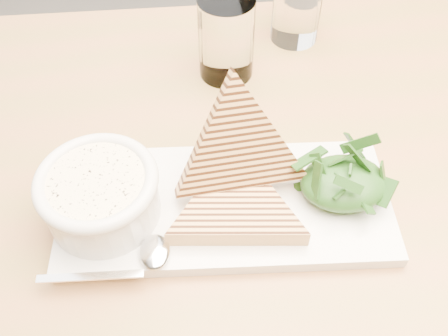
{
  "coord_description": "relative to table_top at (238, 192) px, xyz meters",
  "views": [
    {
      "loc": [
        -0.1,
        -0.57,
        1.22
      ],
      "look_at": [
        -0.06,
        -0.23,
        0.79
      ],
      "focal_mm": 40.0,
      "sensor_mm": 36.0,
      "label": 1
    }
  ],
  "objects": [
    {
      "name": "floor",
      "position": [
        0.04,
        0.21,
        -0.72
      ],
      "size": [
        6.0,
        6.0,
        0.0
      ],
      "primitive_type": "plane",
      "color": "#666059",
      "rests_on": "ground"
    },
    {
      "name": "table_top",
      "position": [
        0.0,
        0.0,
        0.0
      ],
      "size": [
        1.14,
        0.77,
        0.04
      ],
      "primitive_type": "cube",
      "rotation": [
        0.0,
        0.0,
        -0.02
      ],
      "color": "olive",
      "rests_on": "ground"
    },
    {
      "name": "table_leg_br",
      "position": [
        0.51,
        0.33,
        -0.37
      ],
      "size": [
        0.06,
        0.06,
        0.7
      ],
      "primitive_type": "cylinder",
      "color": "olive",
      "rests_on": "ground"
    },
    {
      "name": "platter",
      "position": [
        -0.02,
        -0.04,
        0.03
      ],
      "size": [
        0.38,
        0.19,
        0.02
      ],
      "primitive_type": "cube",
      "rotation": [
        0.0,
        0.0,
        -0.06
      ],
      "color": "silver",
      "rests_on": "table_top"
    },
    {
      "name": "soup_bowl",
      "position": [
        -0.15,
        -0.04,
        0.06
      ],
      "size": [
        0.12,
        0.12,
        0.05
      ],
      "primitive_type": "cylinder",
      "color": "silver",
      "rests_on": "platter"
    },
    {
      "name": "soup",
      "position": [
        -0.15,
        -0.04,
        0.09
      ],
      "size": [
        0.1,
        0.1,
        0.01
      ],
      "primitive_type": "cylinder",
      "color": "#FAE6B2",
      "rests_on": "soup_bowl"
    },
    {
      "name": "bowl_rim",
      "position": [
        -0.15,
        -0.04,
        0.09
      ],
      "size": [
        0.13,
        0.13,
        0.01
      ],
      "primitive_type": "torus",
      "color": "silver",
      "rests_on": "soup_bowl"
    },
    {
      "name": "sandwich_flat",
      "position": [
        -0.01,
        -0.05,
        0.05
      ],
      "size": [
        0.19,
        0.19,
        0.02
      ],
      "primitive_type": null,
      "rotation": [
        0.0,
        0.0,
        -0.11
      ],
      "color": "tan",
      "rests_on": "platter"
    },
    {
      "name": "sandwich_lean",
      "position": [
        -0.0,
        -0.01,
        0.09
      ],
      "size": [
        0.19,
        0.18,
        0.2
      ],
      "primitive_type": null,
      "rotation": [
        1.09,
        0.0,
        0.08
      ],
      "color": "tan",
      "rests_on": "sandwich_flat"
    },
    {
      "name": "salad_base",
      "position": [
        0.11,
        -0.04,
        0.06
      ],
      "size": [
        0.1,
        0.08,
        0.04
      ],
      "primitive_type": "ellipsoid",
      "color": "black",
      "rests_on": "platter"
    },
    {
      "name": "arugula_pile",
      "position": [
        0.11,
        -0.04,
        0.06
      ],
      "size": [
        0.11,
        0.1,
        0.05
      ],
      "primitive_type": null,
      "color": "#2B541C",
      "rests_on": "platter"
    },
    {
      "name": "spoon_bowl",
      "position": [
        -0.1,
        -0.1,
        0.04
      ],
      "size": [
        0.03,
        0.04,
        0.01
      ],
      "primitive_type": "ellipsoid",
      "rotation": [
        0.0,
        0.0,
        -0.05
      ],
      "color": "silver",
      "rests_on": "platter"
    },
    {
      "name": "spoon_handle",
      "position": [
        -0.16,
        -0.12,
        0.04
      ],
      "size": [
        0.11,
        0.01,
        0.0
      ],
      "primitive_type": "cube",
      "rotation": [
        0.0,
        0.0,
        -0.05
      ],
      "color": "silver",
      "rests_on": "platter"
    },
    {
      "name": "glass_near",
      "position": [
        0.01,
        0.2,
        0.08
      ],
      "size": [
        0.08,
        0.08,
        0.12
      ],
      "primitive_type": "cylinder",
      "color": "white",
      "rests_on": "table_top"
    },
    {
      "name": "glass_far",
      "position": [
        0.12,
        0.28,
        0.08
      ],
      "size": [
        0.07,
        0.07,
        0.11
      ],
      "primitive_type": "cylinder",
      "color": "white",
      "rests_on": "table_top"
    }
  ]
}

